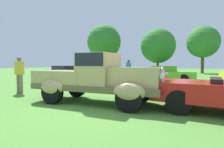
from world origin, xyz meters
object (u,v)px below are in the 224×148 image
(spectator_near_truck, at_px, (129,70))
(spectator_by_row, at_px, (20,73))
(show_car_lime, at_px, (165,74))
(show_car_charcoal, at_px, (65,72))
(feature_pickup_truck, at_px, (97,78))

(spectator_near_truck, height_order, spectator_by_row, same)
(spectator_by_row, bearing_deg, show_car_lime, 55.90)
(show_car_charcoal, height_order, spectator_near_truck, spectator_near_truck)
(show_car_lime, relative_size, spectator_near_truck, 2.54)
(show_car_lime, height_order, spectator_by_row, spectator_by_row)
(spectator_near_truck, bearing_deg, show_car_charcoal, 165.99)
(feature_pickup_truck, relative_size, spectator_by_row, 2.74)
(show_car_charcoal, height_order, show_car_lime, same)
(show_car_charcoal, distance_m, spectator_near_truck, 7.23)
(spectator_near_truck, xyz_separation_m, spectator_by_row, (-3.28, -6.13, 0.00))
(feature_pickup_truck, bearing_deg, spectator_by_row, 174.14)
(show_car_charcoal, relative_size, spectator_near_truck, 2.83)
(spectator_by_row, bearing_deg, show_car_charcoal, 115.35)
(feature_pickup_truck, xyz_separation_m, spectator_near_truck, (-1.06, 6.57, 0.04))
(show_car_lime, bearing_deg, spectator_by_row, -124.10)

